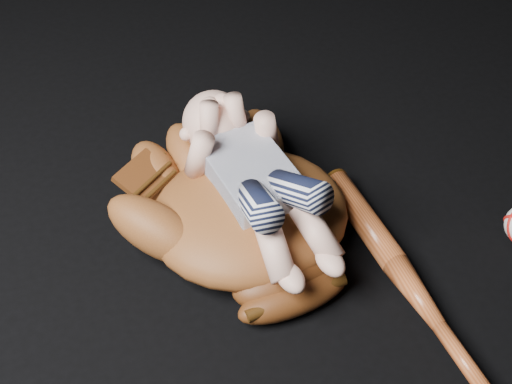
# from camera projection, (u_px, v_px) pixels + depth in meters

# --- Properties ---
(baseball_glove) EXTENTS (0.44, 0.49, 0.14)m
(baseball_glove) POSITION_uv_depth(u_px,v_px,m) (249.00, 208.00, 1.12)
(baseball_glove) COLOR brown
(baseball_glove) RESTS_ON ground
(newborn_baby) EXTENTS (0.23, 0.42, 0.16)m
(newborn_baby) POSITION_uv_depth(u_px,v_px,m) (260.00, 179.00, 1.08)
(newborn_baby) COLOR #E4AB93
(newborn_baby) RESTS_ON baseball_glove
(baseball_bat) EXTENTS (0.06, 0.47, 0.04)m
(baseball_bat) POSITION_uv_depth(u_px,v_px,m) (404.00, 276.00, 1.08)
(baseball_bat) COLOR #9F461E
(baseball_bat) RESTS_ON ground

